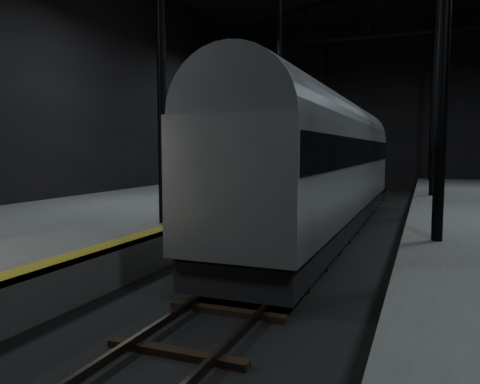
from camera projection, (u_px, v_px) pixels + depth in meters
The scene contains 5 objects.
ground at pixel (316, 240), 16.49m from camera, with size 44.00×44.00×0.00m, color black.
platform_left at pixel (136, 215), 19.20m from camera, with size 9.00×43.80×1.00m, color #555552.
tactile_strip at pixel (232, 208), 17.59m from camera, with size 0.50×43.80×0.01m, color olive.
track at pixel (317, 238), 16.48m from camera, with size 2.40×43.00×0.24m.
train at pixel (327, 158), 17.66m from camera, with size 2.87×19.18×5.13m.
Camera 1 is at (3.49, -16.11, 3.20)m, focal length 35.00 mm.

